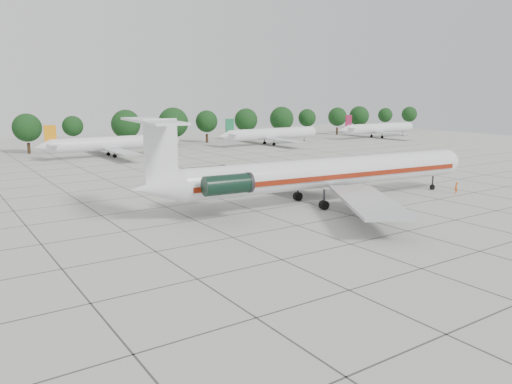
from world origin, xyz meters
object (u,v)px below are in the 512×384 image
(bg_airliner_d, at_px, (272,134))
(ground_crew, at_px, (456,188))
(bg_airliner_c, at_px, (114,143))
(main_airliner, at_px, (316,173))
(bg_airliner_e, at_px, (379,128))

(bg_airliner_d, bearing_deg, ground_crew, -104.40)
(bg_airliner_c, xyz_separation_m, bg_airliner_d, (43.84, 1.59, 0.00))
(main_airliner, xyz_separation_m, bg_airliner_c, (-5.21, 61.67, -1.06))
(bg_airliner_e, bearing_deg, ground_crew, -130.72)
(main_airliner, distance_m, bg_airliner_d, 74.13)
(main_airliner, bearing_deg, bg_airliner_c, 100.75)
(ground_crew, xyz_separation_m, bg_airliner_c, (-26.12, 67.41, 2.09))
(main_airliner, xyz_separation_m, ground_crew, (20.91, -5.73, -3.15))
(ground_crew, height_order, bg_airliner_d, bg_airliner_d)
(main_airliner, distance_m, bg_airliner_c, 61.90)
(main_airliner, distance_m, ground_crew, 21.91)
(ground_crew, bearing_deg, bg_airliner_c, -111.70)
(bg_airliner_d, bearing_deg, bg_airliner_e, -1.40)
(bg_airliner_c, bearing_deg, bg_airliner_e, 0.40)
(ground_crew, relative_size, bg_airliner_c, 0.06)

